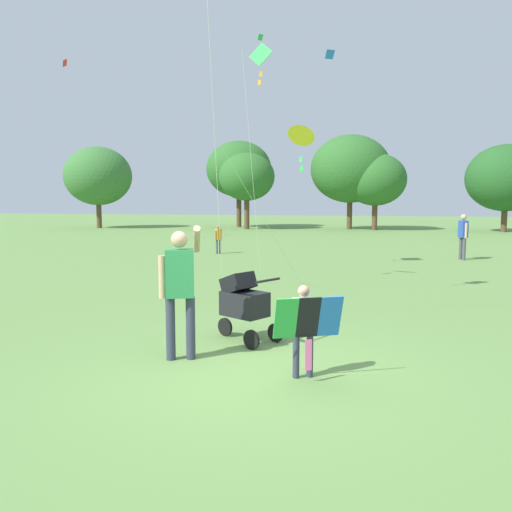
% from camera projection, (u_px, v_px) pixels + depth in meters
% --- Properties ---
extents(ground_plane, '(120.00, 120.00, 0.00)m').
position_uv_depth(ground_plane, '(253.00, 372.00, 6.34)').
color(ground_plane, '#668E47').
extents(treeline_distant, '(32.40, 7.65, 6.46)m').
position_uv_depth(treeline_distant, '(301.00, 174.00, 35.87)').
color(treeline_distant, brown).
rests_on(treeline_distant, ground).
extents(child_with_butterfly_kite, '(0.79, 0.53, 1.10)m').
position_uv_depth(child_with_butterfly_kite, '(304.00, 323.00, 6.07)').
color(child_with_butterfly_kite, '#33384C').
rests_on(child_with_butterfly_kite, ground).
extents(person_adult_flyer, '(0.55, 0.63, 1.77)m').
position_uv_depth(person_adult_flyer, '(180.00, 283.00, 6.76)').
color(person_adult_flyer, '#33384C').
rests_on(person_adult_flyer, ground).
extents(stroller, '(1.08, 0.85, 1.03)m').
position_uv_depth(stroller, '(244.00, 300.00, 7.70)').
color(stroller, black).
rests_on(stroller, ground).
extents(kite_orange_delta, '(1.58, 4.25, 3.90)m').
position_uv_depth(kite_orange_delta, '(301.00, 137.00, 12.79)').
color(kite_orange_delta, yellow).
rests_on(kite_orange_delta, ground).
extents(kite_green_novelty, '(0.76, 1.31, 6.46)m').
position_uv_depth(kite_green_novelty, '(260.00, 65.00, 14.44)').
color(kite_green_novelty, green).
rests_on(kite_green_novelty, ground).
extents(distant_kites_cluster, '(27.56, 12.22, 11.95)m').
position_uv_depth(distant_kites_cluster, '(400.00, 6.00, 24.87)').
color(distant_kites_cluster, blue).
extents(person_red_shirt, '(0.24, 0.32, 1.10)m').
position_uv_depth(person_red_shirt, '(218.00, 237.00, 20.02)').
color(person_red_shirt, '#4C4C51').
rests_on(person_red_shirt, ground).
extents(person_couple_left, '(0.30, 0.49, 1.58)m').
position_uv_depth(person_couple_left, '(463.00, 233.00, 17.94)').
color(person_couple_left, '#4C4C51').
rests_on(person_couple_left, ground).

